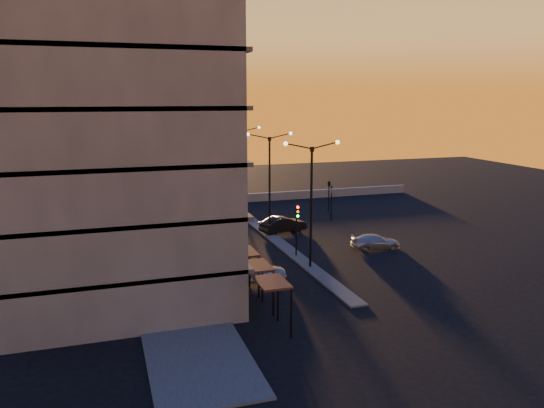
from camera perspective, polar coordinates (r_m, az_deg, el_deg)
The scene contains 14 objects.
ground at distance 40.12m, azimuth 4.13°, elevation -6.86°, with size 120.00×120.00×0.00m, color black.
sidewalk_west at distance 41.39m, azimuth -11.72°, elevation -6.41°, with size 5.00×40.00×0.12m, color #484846.
median at distance 49.13m, azimuth -0.26°, elevation -3.32°, with size 1.20×36.00×0.12m, color #484846.
parapet at distance 64.56m, azimuth -2.90°, elevation 0.65°, with size 44.00×0.50×1.00m, color slate.
building at distance 35.29m, azimuth -17.50°, elevation 9.84°, with size 14.35×17.08×25.00m.
streetlamp_near at distance 38.74m, azimuth 4.25°, elevation 1.02°, with size 4.32×0.32×9.51m.
streetlamp_mid at distance 48.02m, azimuth -0.27°, elevation 3.08°, with size 4.32×0.32×9.51m.
streetlamp_far at distance 57.54m, azimuth -3.31°, elevation 4.45°, with size 4.32×0.32×9.51m.
traffic_light_main at distance 41.91m, azimuth 2.71°, elevation -1.94°, with size 0.28×0.44×4.25m.
signal_east_a at distance 55.17m, azimuth 6.40°, elevation 0.24°, with size 0.13×0.16×3.60m.
signal_east_b at distance 59.16m, azimuth 6.16°, elevation 2.16°, with size 0.42×1.99×3.60m.
car_hatchback at distance 36.92m, azimuth -1.92°, elevation -7.23°, with size 1.80×4.47×1.52m, color #A5A8AD.
car_sedan at distance 50.13m, azimuth 1.23°, elevation -2.21°, with size 1.58×4.54×1.50m, color black.
car_wagon at distance 45.66m, azimuth 11.08°, elevation -3.99°, with size 1.67×4.12×1.19m, color #ADB0B5.
Camera 1 is at (-14.47, -35.25, 12.58)m, focal length 35.00 mm.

